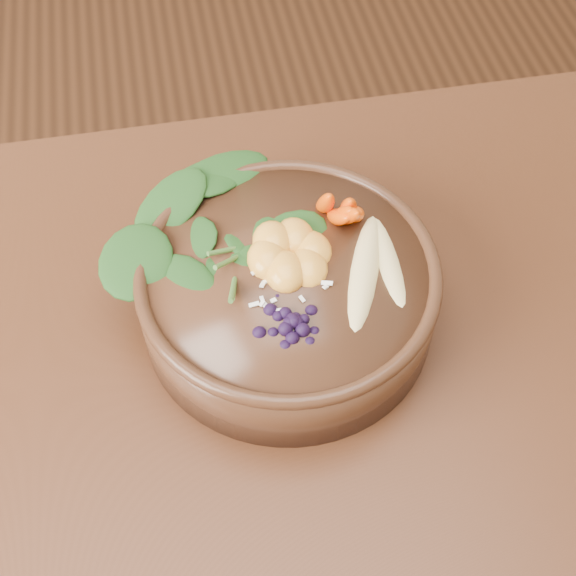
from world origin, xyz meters
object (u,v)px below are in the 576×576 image
carrot_cluster (341,180)px  mandarin_cluster (290,245)px  stoneware_bowl (288,295)px  blueberry_pile (292,310)px  kale_heap (240,208)px  banana_halves (377,257)px  dining_table (237,534)px

carrot_cluster → mandarin_cluster: carrot_cluster is taller
stoneware_bowl → blueberry_pile: bearing=-97.0°
kale_heap → banana_halves: bearing=-33.4°
dining_table → kale_heap: (0.05, 0.22, 0.18)m
kale_heap → mandarin_cluster: 0.06m
blueberry_pile → mandarin_cluster: bearing=80.9°
stoneware_bowl → mandarin_cluster: (0.00, 0.02, 0.05)m
carrot_cluster → stoneware_bowl: bearing=-123.7°
carrot_cluster → banana_halves: carrot_cluster is taller
stoneware_bowl → banana_halves: banana_halves is taller
dining_table → blueberry_pile: (0.07, 0.11, 0.18)m
carrot_cluster → blueberry_pile: 0.14m
banana_halves → carrot_cluster: bearing=113.1°
mandarin_cluster → stoneware_bowl: bearing=-106.2°
carrot_cluster → blueberry_pile: carrot_cluster is taller
banana_halves → mandarin_cluster: 0.08m
dining_table → mandarin_cluster: (0.08, 0.18, 0.18)m
carrot_cluster → blueberry_pile: size_ratio=0.60×
dining_table → banana_halves: bearing=44.7°
stoneware_bowl → blueberry_pile: size_ratio=2.16×
dining_table → kale_heap: bearing=78.3°
banana_halves → blueberry_pile: blueberry_pile is taller
blueberry_pile → carrot_cluster: bearing=60.6°
kale_heap → banana_halves: 0.13m
kale_heap → carrot_cluster: bearing=0.6°
banana_halves → blueberry_pile: size_ratio=1.18×
dining_table → stoneware_bowl: size_ratio=6.00×
stoneware_bowl → dining_table: bearing=-115.6°
blueberry_pile → stoneware_bowl: bearing=83.0°
banana_halves → dining_table: bearing=-125.4°
kale_heap → carrot_cluster: size_ratio=2.38×
mandarin_cluster → blueberry_pile: 0.07m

